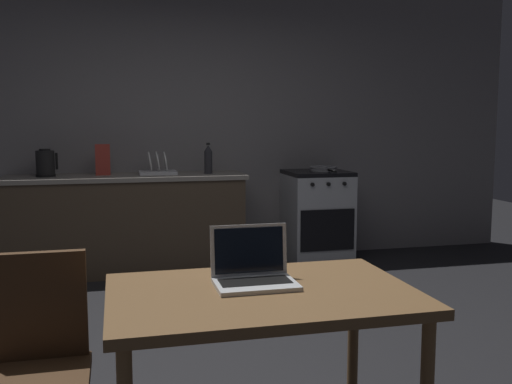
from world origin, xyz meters
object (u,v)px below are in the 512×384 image
Objects in this scene: stove_oven at (317,216)px; bottle at (208,159)px; dining_table at (262,310)px; electric_kettle at (45,163)px; dish_rack at (158,169)px; frying_pan at (324,169)px; laptop at (254,273)px; chair at (34,357)px; cereal_box at (103,160)px.

bottle is at bearing -177.52° from stove_oven.
stove_oven is 3.56m from dining_table.
dish_rack is (0.98, 0.00, -0.07)m from electric_kettle.
bottle is at bearing -178.90° from frying_pan.
laptop is at bearing 98.51° from dining_table.
electric_kettle is at bearing 109.18° from dining_table.
laptop is at bearing -70.55° from electric_kettle.
electric_kettle reaches higher than stove_oven.
stove_oven is at bearing 2.48° from bottle.
dining_table is 2.65× the size of frying_pan.
dish_rack is (0.69, 3.17, 0.44)m from chair.
frying_pan is at bearing 69.99° from laptop.
stove_oven is 0.77× the size of dining_table.
laptop is 3.27m from cereal_box.
stove_oven is 3.89m from chair.
electric_kettle is at bearing 85.59° from chair.
frying_pan is (1.48, 3.15, 0.15)m from laptop.
bottle is at bearing -1.98° from electric_kettle.
cereal_box is (-0.63, 3.20, 0.27)m from laptop.
frying_pan is at bearing 43.99° from chair.
electric_kettle reaches higher than dining_table.
dish_rack reaches higher than frying_pan.
bottle is at bearing -4.19° from cereal_box.
dining_table is (-1.41, -3.26, 0.20)m from stove_oven.
cereal_box reaches higher than dish_rack.
dining_table is 3.46× the size of dish_rack.
frying_pan is (1.47, 3.24, 0.27)m from dining_table.
cereal_box reaches higher than electric_kettle.
electric_kettle reaches higher than dish_rack.
dining_table is at bearing -114.36° from frying_pan.
dining_table is at bearing -95.48° from bottle.
cereal_box is at bearing 106.32° from laptop.
frying_pan is at bearing -0.98° from dish_rack.
frying_pan is at bearing -1.29° from cereal_box.
bottle reaches higher than stove_oven.
dish_rack is at bearing 179.02° from frying_pan.
stove_oven is 1.25m from bottle.
dish_rack is (-1.56, 0.00, 0.50)m from stove_oven.
frying_pan is (0.06, -0.03, 0.48)m from stove_oven.
chair is at bearing -125.50° from stove_oven.
dish_rack is (-1.62, 0.03, 0.02)m from frying_pan.
chair is at bearing -84.83° from electric_kettle.
chair is 2.75× the size of laptop.
bottle is (1.44, -0.05, 0.02)m from electric_kettle.
chair is 3.24m from cereal_box.
stove_oven is 3.14× the size of bottle.
electric_kettle is (-2.54, 0.00, 0.57)m from stove_oven.
frying_pan reaches higher than dining_table.
electric_kettle is 0.55× the size of frying_pan.
cereal_box is (0.49, 0.02, 0.02)m from electric_kettle.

